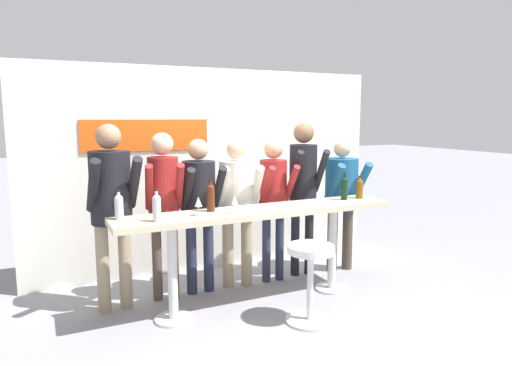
# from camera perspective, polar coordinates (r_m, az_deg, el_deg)

# --- Properties ---
(ground_plane) EXTENTS (40.00, 40.00, 0.00)m
(ground_plane) POSITION_cam_1_polar(r_m,az_deg,el_deg) (4.85, 0.39, -14.82)
(ground_plane) COLOR gray
(back_wall) EXTENTS (4.49, 0.12, 2.49)m
(back_wall) POSITION_cam_1_polar(r_m,az_deg,el_deg) (5.73, -5.59, 1.69)
(back_wall) COLOR silver
(back_wall) RESTS_ON ground_plane
(tasting_table) EXTENTS (2.89, 0.48, 0.99)m
(tasting_table) POSITION_cam_1_polar(r_m,az_deg,el_deg) (4.58, 0.40, -5.12)
(tasting_table) COLOR beige
(tasting_table) RESTS_ON ground_plane
(bar_stool) EXTENTS (0.45, 0.45, 0.74)m
(bar_stool) POSITION_cam_1_polar(r_m,az_deg,el_deg) (4.31, 6.82, -10.83)
(bar_stool) COLOR silver
(bar_stool) RESTS_ON ground_plane
(person_far_left) EXTENTS (0.49, 0.60, 1.84)m
(person_far_left) POSITION_cam_1_polar(r_m,az_deg,el_deg) (4.59, -17.65, -1.67)
(person_far_left) COLOR gray
(person_far_left) RESTS_ON ground_plane
(person_left) EXTENTS (0.43, 0.56, 1.74)m
(person_left) POSITION_cam_1_polar(r_m,az_deg,el_deg) (4.73, -11.48, -1.63)
(person_left) COLOR #473D33
(person_left) RESTS_ON ground_plane
(person_center_left) EXTENTS (0.43, 0.53, 1.67)m
(person_center_left) POSITION_cam_1_polar(r_m,az_deg,el_deg) (4.88, -7.10, -1.97)
(person_center_left) COLOR #23283D
(person_center_left) RESTS_ON ground_plane
(person_center) EXTENTS (0.53, 0.61, 1.66)m
(person_center) POSITION_cam_1_polar(r_m,az_deg,el_deg) (5.03, -2.37, -1.82)
(person_center) COLOR gray
(person_center) RESTS_ON ground_plane
(person_center_right) EXTENTS (0.39, 0.51, 1.65)m
(person_center_right) POSITION_cam_1_polar(r_m,az_deg,el_deg) (5.20, 2.22, -1.33)
(person_center_right) COLOR #23283D
(person_center_right) RESTS_ON ground_plane
(person_right) EXTENTS (0.46, 0.59, 1.83)m
(person_right) POSITION_cam_1_polar(r_m,az_deg,el_deg) (5.40, 5.93, 0.35)
(person_right) COLOR black
(person_right) RESTS_ON ground_plane
(person_far_right) EXTENTS (0.50, 0.57, 1.63)m
(person_far_right) POSITION_cam_1_polar(r_m,az_deg,el_deg) (5.68, 10.66, -1.01)
(person_far_right) COLOR #473D33
(person_far_right) RESTS_ON ground_plane
(wine_bottle_0) EXTENTS (0.07, 0.07, 0.29)m
(wine_bottle_0) POSITION_cam_1_polar(r_m,az_deg,el_deg) (4.07, -12.32, -2.90)
(wine_bottle_0) COLOR #B7BCC1
(wine_bottle_0) RESTS_ON tasting_table
(wine_bottle_1) EXTENTS (0.08, 0.08, 0.25)m
(wine_bottle_1) POSITION_cam_1_polar(r_m,az_deg,el_deg) (5.24, 12.82, -0.57)
(wine_bottle_1) COLOR brown
(wine_bottle_1) RESTS_ON tasting_table
(wine_bottle_2) EXTENTS (0.08, 0.08, 0.26)m
(wine_bottle_2) POSITION_cam_1_polar(r_m,az_deg,el_deg) (4.24, -16.77, -2.73)
(wine_bottle_2) COLOR #B7BCC1
(wine_bottle_2) RESTS_ON tasting_table
(wine_bottle_3) EXTENTS (0.07, 0.07, 0.30)m
(wine_bottle_3) POSITION_cam_1_polar(r_m,az_deg,el_deg) (5.11, 10.99, -0.52)
(wine_bottle_3) COLOR black
(wine_bottle_3) RESTS_ON tasting_table
(wine_bottle_4) EXTENTS (0.08, 0.08, 0.32)m
(wine_bottle_4) POSITION_cam_1_polar(r_m,az_deg,el_deg) (4.42, -5.69, -1.67)
(wine_bottle_4) COLOR #4C1E0F
(wine_bottle_4) RESTS_ON tasting_table
(wine_glass_0) EXTENTS (0.07, 0.07, 0.18)m
(wine_glass_0) POSITION_cam_1_polar(r_m,az_deg,el_deg) (4.31, -2.70, -2.20)
(wine_glass_0) COLOR silver
(wine_glass_0) RESTS_ON tasting_table
(wine_glass_1) EXTENTS (0.07, 0.07, 0.18)m
(wine_glass_1) POSITION_cam_1_polar(r_m,az_deg,el_deg) (4.25, -7.22, -2.41)
(wine_glass_1) COLOR silver
(wine_glass_1) RESTS_ON tasting_table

